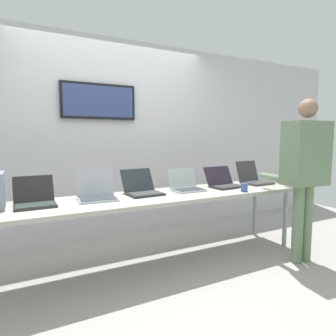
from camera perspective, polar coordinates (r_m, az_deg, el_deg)
ground at (r=3.13m, az=-3.47°, el=-18.93°), size 8.00×8.00×0.04m
back_wall at (r=3.90m, az=-10.45°, el=5.81°), size 8.00×0.11×2.56m
workbench at (r=2.91m, az=-3.56°, el=-6.32°), size 3.49×0.70×0.72m
laptop_station_0 at (r=2.73m, az=-24.71°, el=-5.55°), size 0.33×0.33×0.24m
laptop_station_1 at (r=2.82m, az=-13.82°, el=-4.67°), size 0.38×0.36×0.27m
laptop_station_2 at (r=2.99m, az=-5.10°, el=-4.03°), size 0.36×0.40×0.24m
laptop_station_3 at (r=3.19m, az=3.59°, el=-3.43°), size 0.33×0.30×0.23m
laptop_station_4 at (r=3.46m, az=10.96°, el=-2.78°), size 0.39×0.36×0.23m
laptop_station_5 at (r=3.81m, az=16.43°, el=-1.98°), size 0.35×0.38×0.27m
person at (r=3.28m, az=25.23°, el=0.54°), size 0.47×0.62×1.68m
coffee_mug at (r=3.22m, az=14.76°, el=-3.72°), size 0.08×0.08×0.09m
paper_sheet at (r=3.39m, az=15.71°, el=-3.99°), size 0.26×0.33×0.00m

